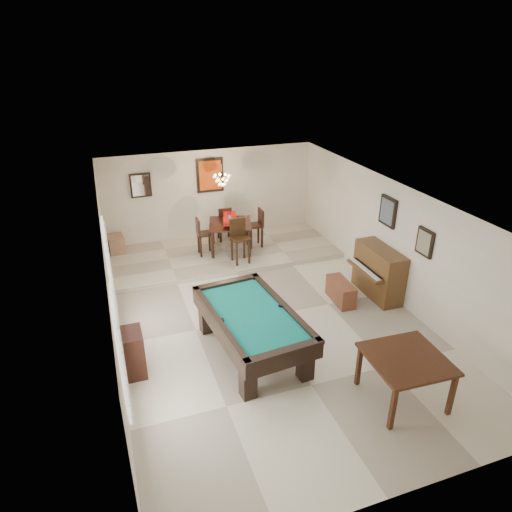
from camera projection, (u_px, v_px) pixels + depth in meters
ground_plane at (265, 317)px, 9.66m from camera, size 6.00×9.00×0.02m
wall_back at (211, 195)px, 12.93m from camera, size 6.00×0.04×2.60m
wall_front at (402, 423)px, 5.26m from camera, size 6.00×0.04×2.60m
wall_left at (110, 286)px, 8.20m from camera, size 0.04×9.00×2.60m
wall_right at (394, 241)px, 9.99m from camera, size 0.04×9.00×2.60m
ceiling at (267, 199)px, 8.53m from camera, size 6.00×9.00×0.04m
dining_step at (224, 253)px, 12.39m from camera, size 6.00×2.50×0.12m
window_left_front at (120, 353)px, 6.29m from camera, size 0.06×1.00×1.70m
window_left_rear at (109, 266)px, 8.67m from camera, size 0.06×1.00×1.70m
pool_table at (252, 333)px, 8.36m from camera, size 1.64×2.70×0.86m
square_table at (404, 378)px, 7.28m from camera, size 1.24×1.24×0.82m
upright_piano at (373, 273)px, 10.21m from camera, size 0.77×1.38×1.15m
piano_bench at (341, 291)px, 10.12m from camera, size 0.38×0.89×0.49m
apothecary_chest at (133, 353)px, 7.86m from camera, size 0.37×0.56×0.84m
dining_table at (230, 234)px, 12.22m from camera, size 1.34×1.34×0.91m
flower_vase at (230, 215)px, 11.98m from camera, size 0.15×0.15×0.22m
dining_chair_south at (240, 242)px, 11.51m from camera, size 0.45×0.45×1.13m
dining_chair_north at (224, 223)px, 12.85m from camera, size 0.39×0.39×1.00m
dining_chair_west at (205, 236)px, 11.96m from camera, size 0.38×0.38×1.01m
dining_chair_east at (255, 228)px, 12.43m from camera, size 0.40×0.40×1.06m
corner_bench at (116, 244)px, 12.22m from camera, size 0.45×0.54×0.45m
chandelier at (222, 176)px, 11.43m from camera, size 0.44×0.44×0.60m
back_painting at (210, 175)px, 12.63m from camera, size 0.75×0.06×0.95m
back_mirror at (141, 185)px, 12.11m from camera, size 0.55×0.06×0.65m
right_picture_upper at (388, 211)px, 9.97m from camera, size 0.06×0.55×0.65m
right_picture_lower at (425, 242)px, 8.95m from camera, size 0.06×0.45×0.55m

